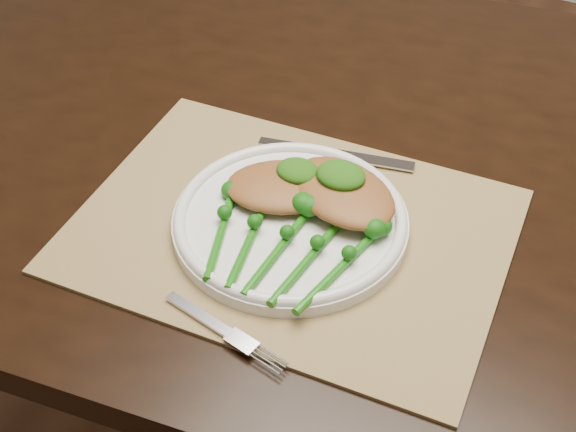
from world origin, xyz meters
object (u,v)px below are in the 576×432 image
at_px(dining_table, 363,337).
at_px(broccolini_bundle, 278,251).
at_px(placemat, 291,230).
at_px(dinner_plate, 290,220).
at_px(chicken_fillet_left, 283,187).

height_order(dining_table, broccolini_bundle, broccolini_bundle).
height_order(dining_table, placemat, placemat).
relative_size(dinner_plate, chicken_fillet_left, 2.01).
bearing_deg(dining_table, broccolini_bundle, -103.69).
bearing_deg(chicken_fillet_left, placemat, -76.33).
bearing_deg(dining_table, placemat, -109.43).
height_order(placemat, dinner_plate, dinner_plate).
relative_size(placemat, broccolini_bundle, 2.62).
bearing_deg(broccolini_bundle, chicken_fillet_left, 111.43).
relative_size(dinner_plate, broccolini_bundle, 1.46).
distance_m(dining_table, dinner_plate, 0.43).
bearing_deg(placemat, broccolini_bundle, -81.35).
distance_m(placemat, broccolini_bundle, 0.06).
xyz_separation_m(dinner_plate, chicken_fillet_left, (-0.02, 0.03, 0.02)).
xyz_separation_m(placemat, chicken_fillet_left, (-0.03, 0.03, 0.03)).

